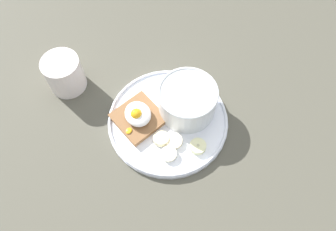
{
  "coord_description": "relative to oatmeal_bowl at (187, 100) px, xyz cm",
  "views": [
    {
      "loc": [
        29.81,
        -14.63,
        65.98
      ],
      "look_at": [
        0.0,
        0.0,
        5.0
      ],
      "focal_mm": 35.0,
      "sensor_mm": 36.0,
      "label": 1
    }
  ],
  "objects": [
    {
      "name": "plate",
      "position": [
        0.68,
        -4.91,
        -3.89
      ],
      "size": [
        26.17,
        26.17,
        1.6
      ],
      "color": "white",
      "rests_on": "ground_plane"
    },
    {
      "name": "banana_slice_left",
      "position": [
        5.95,
        -6.12,
        -3.12
      ],
      "size": [
        3.72,
        3.78,
        1.25
      ],
      "color": "#FAEAC7",
      "rests_on": "plate"
    },
    {
      "name": "oatmeal_bowl",
      "position": [
        0.0,
        0.0,
        0.0
      ],
      "size": [
        12.62,
        12.62,
        7.16
      ],
      "color": "white",
      "rests_on": "plate"
    },
    {
      "name": "banana_slice_right",
      "position": [
        4.35,
        -8.28,
        -3.04
      ],
      "size": [
        4.35,
        4.27,
        1.56
      ],
      "color": "beige",
      "rests_on": "plate"
    },
    {
      "name": "poached_egg",
      "position": [
        -2.11,
        -10.68,
        -1.02
      ],
      "size": [
        6.36,
        6.82,
        3.18
      ],
      "color": "white",
      "rests_on": "toast_slice"
    },
    {
      "name": "toast_slice",
      "position": [
        -2.18,
        -10.6,
        -2.9
      ],
      "size": [
        11.52,
        11.52,
        1.4
      ],
      "color": "brown",
      "rests_on": "plate"
    },
    {
      "name": "coffee_mug",
      "position": [
        -18.49,
        -21.34,
        -0.38
      ],
      "size": [
        8.33,
        8.33,
        8.39
      ],
      "color": "silver",
      "rests_on": "ground_plane"
    },
    {
      "name": "banana_slice_front",
      "position": [
        8.11,
        -8.39,
        -3.04
      ],
      "size": [
        4.66,
        4.63,
        1.44
      ],
      "color": "#EDE6C4",
      "rests_on": "plate"
    },
    {
      "name": "ground_plane",
      "position": [
        0.68,
        -4.91,
        -5.68
      ],
      "size": [
        120.0,
        120.0,
        2.0
      ],
      "primitive_type": "cube",
      "color": "#4B493E",
      "rests_on": "ground"
    },
    {
      "name": "banana_slice_back",
      "position": [
        9.26,
        -2.25,
        -3.04
      ],
      "size": [
        4.51,
        4.51,
        1.34
      ],
      "color": "beige",
      "rests_on": "plate"
    }
  ]
}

